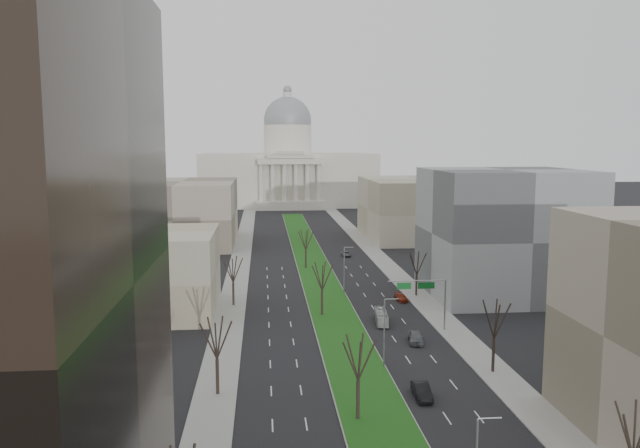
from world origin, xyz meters
TOP-DOWN VIEW (x-y plane):
  - ground at (0.00, 120.00)m, footprint 600.00×600.00m
  - median at (0.00, 118.99)m, footprint 8.00×222.03m
  - sidewalk_left at (-17.50, 95.00)m, footprint 5.00×330.00m
  - sidewalk_right at (17.50, 95.00)m, footprint 5.00×330.00m
  - capitol at (0.00, 269.59)m, footprint 80.00×46.00m
  - building_beige_left at (-33.00, 85.00)m, footprint 26.00×22.00m
  - building_grey_right at (34.00, 92.00)m, footprint 28.00×26.00m
  - building_far_left at (-35.00, 160.00)m, footprint 30.00×40.00m
  - building_far_right at (35.00, 165.00)m, footprint 30.00×40.00m
  - tree_left_mid at (-17.20, 48.00)m, footprint 5.40×5.40m
  - tree_left_far at (-17.20, 88.00)m, footprint 5.28×5.28m
  - tree_right_near at (17.20, 22.00)m, footprint 5.16×5.16m
  - tree_right_mid at (17.20, 52.00)m, footprint 5.52×5.52m
  - tree_right_far at (17.20, 92.00)m, footprint 5.04×5.04m
  - tree_median_a at (-2.00, 40.00)m, footprint 5.40×5.40m
  - tree_median_b at (-2.00, 80.00)m, footprint 5.40×5.40m
  - tree_median_c at (-2.00, 120.00)m, footprint 5.40×5.40m
  - streetlamp_median_b at (3.76, 55.00)m, footprint 1.90×0.20m
  - streetlamp_median_c at (3.76, 95.00)m, footprint 1.90×0.20m
  - mast_arm_signs at (13.49, 70.03)m, footprint 9.12×0.24m
  - car_grey_near at (10.28, 64.53)m, footprint 2.69×5.15m
  - car_black at (6.18, 45.02)m, footprint 1.91×5.01m
  - car_red at (13.50, 88.68)m, footprint 2.13×4.52m
  - car_grey_far at (9.34, 134.64)m, footprint 2.13×4.53m
  - box_van at (7.19, 74.99)m, footprint 2.55×7.70m

SIDE VIEW (x-z plane):
  - ground at x=0.00m, z-range 0.00..0.00m
  - sidewalk_left at x=-17.50m, z-range 0.00..0.15m
  - sidewalk_right at x=17.50m, z-range 0.00..0.15m
  - median at x=0.00m, z-range 0.00..0.20m
  - car_grey_far at x=9.34m, z-range 0.00..1.25m
  - car_red at x=13.50m, z-range 0.00..1.27m
  - car_black at x=6.18m, z-range 0.00..1.63m
  - car_grey_near at x=10.28m, z-range 0.00..1.67m
  - box_van at x=7.19m, z-range 0.00..2.10m
  - streetlamp_median_b at x=3.76m, z-range 0.23..9.39m
  - streetlamp_median_c at x=3.76m, z-range 0.23..9.39m
  - mast_arm_signs at x=13.49m, z-range 2.06..10.15m
  - tree_right_far at x=17.20m, z-range 1.99..11.07m
  - tree_right_near at x=17.20m, z-range 2.04..11.33m
  - tree_left_far at x=-17.20m, z-range 2.09..11.59m
  - tree_left_mid at x=-17.20m, z-range 2.14..11.86m
  - tree_median_a at x=-2.00m, z-range 2.14..11.86m
  - tree_median_b at x=-2.00m, z-range 2.14..11.86m
  - tree_median_c at x=-2.00m, z-range 2.14..11.86m
  - building_beige_left at x=-33.00m, z-range 0.00..14.00m
  - tree_right_mid at x=17.20m, z-range 2.19..12.12m
  - building_far_left at x=-35.00m, z-range 0.00..18.00m
  - building_far_right at x=35.00m, z-range 0.00..18.00m
  - building_grey_right at x=34.00m, z-range 0.00..24.00m
  - capitol at x=0.00m, z-range -11.19..43.81m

